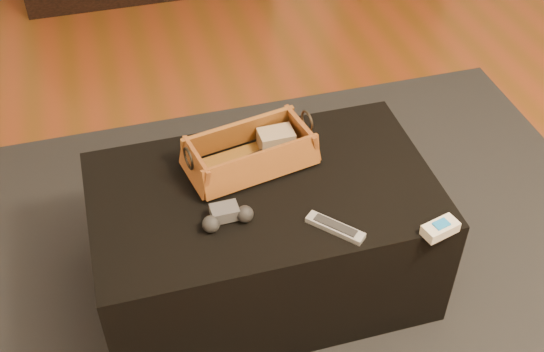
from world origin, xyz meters
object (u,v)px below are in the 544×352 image
object	(u,v)px
silver_remote	(335,227)
wicker_basket	(250,154)
ottoman	(264,237)
tv_remote	(246,164)
game_controller	(227,216)
cream_gadget	(440,228)

from	to	relation	value
silver_remote	wicker_basket	bearing A→B (deg)	116.11
silver_remote	ottoman	bearing A→B (deg)	124.44
tv_remote	game_controller	world-z (taller)	game_controller
ottoman	game_controller	distance (m)	0.29
tv_remote	silver_remote	size ratio (longest dim) A/B	1.35
cream_gadget	tv_remote	bearing A→B (deg)	138.68
tv_remote	silver_remote	world-z (taller)	tv_remote
ottoman	tv_remote	size ratio (longest dim) A/B	4.97
ottoman	cream_gadget	xyz separation A→B (m)	(0.41, -0.30, 0.23)
tv_remote	wicker_basket	bearing A→B (deg)	30.87
wicker_basket	game_controller	xyz separation A→B (m)	(-0.12, -0.21, -0.02)
tv_remote	silver_remote	xyz separation A→B (m)	(0.17, -0.30, -0.02)
ottoman	wicker_basket	world-z (taller)	wicker_basket
silver_remote	cream_gadget	xyz separation A→B (m)	(0.27, -0.09, 0.01)
game_controller	cream_gadget	bearing A→B (deg)	-19.42
wicker_basket	cream_gadget	size ratio (longest dim) A/B	3.79
ottoman	wicker_basket	size ratio (longest dim) A/B	2.43
ottoman	tv_remote	xyz separation A→B (m)	(-0.03, 0.09, 0.23)
tv_remote	cream_gadget	xyz separation A→B (m)	(0.44, -0.39, -0.01)
tv_remote	cream_gadget	world-z (taller)	cream_gadget
ottoman	cream_gadget	bearing A→B (deg)	-35.77
game_controller	silver_remote	world-z (taller)	game_controller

